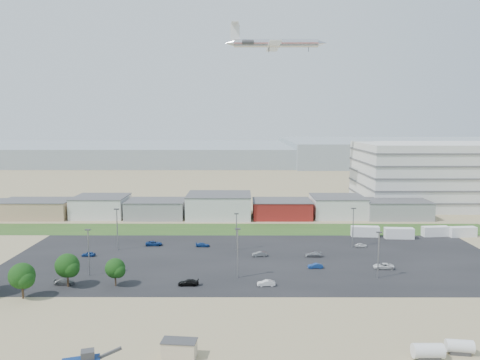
{
  "coord_description": "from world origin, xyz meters",
  "views": [
    {
      "loc": [
        1.75,
        -91.16,
        33.58
      ],
      "look_at": [
        1.48,
        22.0,
        19.33
      ],
      "focal_mm": 35.0,
      "sensor_mm": 36.0,
      "label": 1
    }
  ],
  "objects_px": {
    "portable_shed": "(179,349)",
    "parked_car_3": "(188,282)",
    "box_trailer_a": "(365,231)",
    "parked_car_0": "(383,266)",
    "parked_car_5": "(88,254)",
    "parked_car_13": "(266,283)",
    "airliner": "(276,43)",
    "parked_car_8": "(361,245)",
    "parked_car_6": "(203,245)",
    "parked_car_7": "(259,254)",
    "parked_car_1": "(315,266)",
    "storage_tank_nw": "(428,351)",
    "parked_car_10": "(64,282)",
    "parked_car_12": "(313,254)",
    "parked_car_9": "(154,243)"
  },
  "relations": [
    {
      "from": "parked_car_0",
      "to": "parked_car_1",
      "type": "height_order",
      "value": "parked_car_0"
    },
    {
      "from": "parked_car_1",
      "to": "parked_car_8",
      "type": "bearing_deg",
      "value": 138.55
    },
    {
      "from": "box_trailer_a",
      "to": "parked_car_3",
      "type": "distance_m",
      "value": 62.82
    },
    {
      "from": "storage_tank_nw",
      "to": "parked_car_12",
      "type": "xyz_separation_m",
      "value": [
        -8.47,
        50.72,
        -0.68
      ]
    },
    {
      "from": "parked_car_8",
      "to": "parked_car_10",
      "type": "bearing_deg",
      "value": 107.13
    },
    {
      "from": "box_trailer_a",
      "to": "parked_car_0",
      "type": "height_order",
      "value": "box_trailer_a"
    },
    {
      "from": "box_trailer_a",
      "to": "parked_car_9",
      "type": "bearing_deg",
      "value": -165.32
    },
    {
      "from": "parked_car_5",
      "to": "parked_car_9",
      "type": "relative_size",
      "value": 0.75
    },
    {
      "from": "parked_car_7",
      "to": "parked_car_9",
      "type": "distance_m",
      "value": 30.11
    },
    {
      "from": "box_trailer_a",
      "to": "parked_car_10",
      "type": "bearing_deg",
      "value": -145.83
    },
    {
      "from": "box_trailer_a",
      "to": "parked_car_8",
      "type": "height_order",
      "value": "box_trailer_a"
    },
    {
      "from": "parked_car_0",
      "to": "parked_car_7",
      "type": "xyz_separation_m",
      "value": [
        -28.02,
        9.77,
        -0.04
      ]
    },
    {
      "from": "parked_car_0",
      "to": "parked_car_6",
      "type": "xyz_separation_m",
      "value": [
        -43.0,
        18.84,
        -0.11
      ]
    },
    {
      "from": "box_trailer_a",
      "to": "parked_car_9",
      "type": "relative_size",
      "value": 1.79
    },
    {
      "from": "box_trailer_a",
      "to": "parked_car_12",
      "type": "height_order",
      "value": "box_trailer_a"
    },
    {
      "from": "parked_car_5",
      "to": "parked_car_9",
      "type": "distance_m",
      "value": 17.75
    },
    {
      "from": "parked_car_7",
      "to": "parked_car_13",
      "type": "bearing_deg",
      "value": -4.55
    },
    {
      "from": "portable_shed",
      "to": "parked_car_0",
      "type": "distance_m",
      "value": 58.01
    },
    {
      "from": "parked_car_10",
      "to": "parked_car_5",
      "type": "bearing_deg",
      "value": 4.75
    },
    {
      "from": "parked_car_0",
      "to": "parked_car_5",
      "type": "relative_size",
      "value": 1.39
    },
    {
      "from": "box_trailer_a",
      "to": "parked_car_0",
      "type": "distance_m",
      "value": 30.55
    },
    {
      "from": "parked_car_3",
      "to": "box_trailer_a",
      "type": "bearing_deg",
      "value": 130.84
    },
    {
      "from": "portable_shed",
      "to": "parked_car_10",
      "type": "relative_size",
      "value": 1.21
    },
    {
      "from": "airliner",
      "to": "parked_car_6",
      "type": "height_order",
      "value": "airliner"
    },
    {
      "from": "parked_car_5",
      "to": "parked_car_13",
      "type": "relative_size",
      "value": 0.91
    },
    {
      "from": "airliner",
      "to": "parked_car_9",
      "type": "relative_size",
      "value": 9.03
    },
    {
      "from": "parked_car_3",
      "to": "parked_car_10",
      "type": "height_order",
      "value": "parked_car_3"
    },
    {
      "from": "box_trailer_a",
      "to": "parked_car_8",
      "type": "distance_m",
      "value": 12.51
    },
    {
      "from": "storage_tank_nw",
      "to": "parked_car_13",
      "type": "bearing_deg",
      "value": 125.61
    },
    {
      "from": "portable_shed",
      "to": "parked_car_3",
      "type": "relative_size",
      "value": 1.17
    },
    {
      "from": "parked_car_1",
      "to": "storage_tank_nw",
      "type": "bearing_deg",
      "value": 11.0
    },
    {
      "from": "storage_tank_nw",
      "to": "parked_car_13",
      "type": "relative_size",
      "value": 1.16
    },
    {
      "from": "storage_tank_nw",
      "to": "airliner",
      "type": "bearing_deg",
      "value": 95.82
    },
    {
      "from": "parked_car_12",
      "to": "parked_car_13",
      "type": "relative_size",
      "value": 1.12
    },
    {
      "from": "parked_car_3",
      "to": "parked_car_13",
      "type": "distance_m",
      "value": 16.0
    },
    {
      "from": "airliner",
      "to": "parked_car_0",
      "type": "xyz_separation_m",
      "value": [
        18.97,
        -84.63,
        -63.33
      ]
    },
    {
      "from": "airliner",
      "to": "parked_car_8",
      "type": "height_order",
      "value": "airliner"
    },
    {
      "from": "airliner",
      "to": "parked_car_6",
      "type": "xyz_separation_m",
      "value": [
        -24.03,
        -65.78,
        -63.44
      ]
    },
    {
      "from": "parked_car_7",
      "to": "parked_car_8",
      "type": "height_order",
      "value": "parked_car_7"
    },
    {
      "from": "portable_shed",
      "to": "parked_car_8",
      "type": "distance_m",
      "value": 71.98
    },
    {
      "from": "parked_car_5",
      "to": "parked_car_8",
      "type": "height_order",
      "value": "parked_car_5"
    },
    {
      "from": "parked_car_6",
      "to": "parked_car_7",
      "type": "relative_size",
      "value": 1.01
    },
    {
      "from": "box_trailer_a",
      "to": "parked_car_9",
      "type": "distance_m",
      "value": 60.99
    },
    {
      "from": "parked_car_3",
      "to": "parked_car_9",
      "type": "bearing_deg",
      "value": -157.9
    },
    {
      "from": "portable_shed",
      "to": "parked_car_0",
      "type": "relative_size",
      "value": 1.08
    },
    {
      "from": "parked_car_3",
      "to": "parked_car_13",
      "type": "xyz_separation_m",
      "value": [
        16.0,
        -0.26,
        -0.01
      ]
    },
    {
      "from": "storage_tank_nw",
      "to": "parked_car_3",
      "type": "distance_m",
      "value": 47.93
    },
    {
      "from": "parked_car_10",
      "to": "parked_car_12",
      "type": "bearing_deg",
      "value": -69.48
    },
    {
      "from": "parked_car_3",
      "to": "parked_car_7",
      "type": "distance_m",
      "value": 25.98
    },
    {
      "from": "parked_car_1",
      "to": "airliner",
      "type": "bearing_deg",
      "value": -179.42
    }
  ]
}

